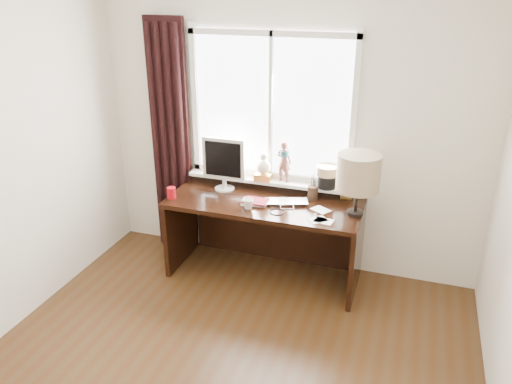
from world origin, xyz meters
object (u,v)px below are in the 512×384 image
(red_cup, at_px, (172,193))
(monitor, at_px, (224,161))
(laptop, at_px, (287,202))
(mug, at_px, (248,204))
(table_lamp, at_px, (358,173))
(desk, at_px, (267,222))

(red_cup, bearing_deg, monitor, 41.85)
(laptop, xyz_separation_m, mug, (-0.28, -0.20, 0.03))
(monitor, bearing_deg, table_lamp, -7.08)
(mug, distance_m, monitor, 0.53)
(red_cup, relative_size, table_lamp, 0.19)
(mug, distance_m, table_lamp, 0.95)
(mug, xyz_separation_m, monitor, (-0.34, 0.33, 0.23))
(desk, bearing_deg, mug, -106.72)
(desk, xyz_separation_m, monitor, (-0.43, 0.04, 0.52))
(mug, height_order, red_cup, red_cup)
(laptop, bearing_deg, desk, 139.71)
(desk, relative_size, monitor, 3.47)
(laptop, height_order, monitor, monitor)
(mug, height_order, monitor, monitor)
(monitor, bearing_deg, laptop, -11.00)
(mug, relative_size, table_lamp, 0.18)
(desk, height_order, table_lamp, table_lamp)
(monitor, bearing_deg, mug, -43.37)
(red_cup, bearing_deg, table_lamp, 6.47)
(laptop, distance_m, monitor, 0.69)
(monitor, distance_m, table_lamp, 1.23)
(red_cup, bearing_deg, laptop, 11.89)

